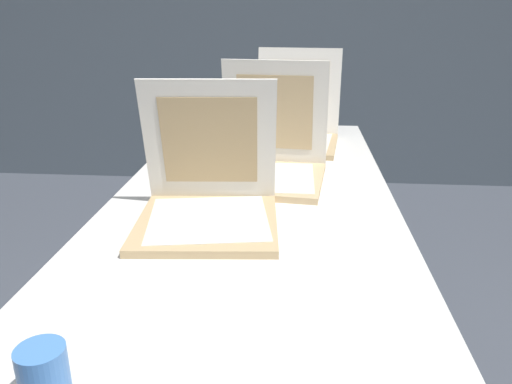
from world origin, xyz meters
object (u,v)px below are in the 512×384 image
pizza_box_middle (269,163)px  cup_printed_front (44,377)px  pizza_box_front (208,204)px  cup_white_far (215,152)px  cup_white_mid (169,177)px  pizza_box_back (293,131)px  table (254,205)px

pizza_box_middle → cup_printed_front: size_ratio=4.25×
pizza_box_front → cup_white_far: pizza_box_front is taller
cup_white_mid → pizza_box_front: bearing=-58.0°
pizza_box_back → cup_printed_front: (-0.36, -1.64, -0.01)m
pizza_box_front → pizza_box_back: size_ratio=0.89×
table → pizza_box_front: size_ratio=5.05×
cup_printed_front → cup_white_mid: bearing=93.6°
pizza_box_middle → cup_white_far: pizza_box_middle is taller
pizza_box_front → pizza_box_middle: bearing=65.7°
cup_white_far → pizza_box_back: bearing=42.0°
cup_white_far → cup_printed_front: (-0.04, -1.36, 0.02)m
pizza_box_back → cup_white_mid: 0.74m
pizza_box_middle → cup_white_mid: 0.36m
pizza_box_front → table: bearing=62.9°
cup_white_far → pizza_box_front: bearing=-82.7°
cup_white_mid → cup_printed_front: 1.03m
table → pizza_box_back: pizza_box_back is taller
pizza_box_middle → cup_white_far: size_ratio=6.70×
pizza_box_middle → cup_white_mid: bearing=-156.8°
pizza_box_back → cup_printed_front: pizza_box_back is taller
pizza_box_middle → cup_white_far: bearing=141.8°
table → cup_white_mid: cup_white_mid is taller
table → pizza_box_back: bearing=79.6°
pizza_box_middle → cup_white_far: 0.33m
cup_white_mid → cup_white_far: bearing=71.7°
pizza_box_back → cup_printed_front: size_ratio=4.62×
pizza_box_back → cup_white_far: size_ratio=7.28×
cup_white_mid → cup_printed_front: (0.06, -1.02, 0.02)m
table → pizza_box_middle: bearing=75.1°
pizza_box_middle → pizza_box_back: (0.08, 0.51, -0.00)m
pizza_box_back → cup_white_far: (-0.31, -0.28, -0.03)m
cup_white_far → cup_printed_front: 1.36m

